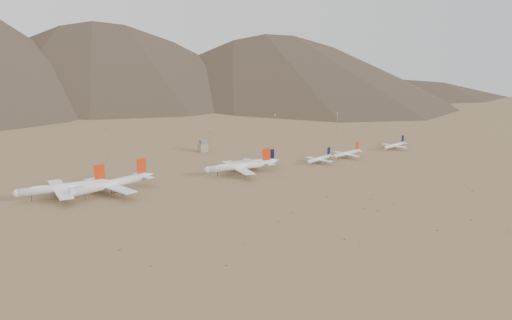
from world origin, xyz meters
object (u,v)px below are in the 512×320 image
widebody_west (62,188)px  control_tower (203,146)px  widebody_east (239,166)px  widebody_centre (111,184)px  narrowbody_a (253,162)px  narrowbody_b (320,159)px

widebody_west → control_tower: 178.11m
widebody_east → control_tower: size_ratio=5.55×
widebody_west → widebody_centre: size_ratio=1.01×
widebody_east → narrowbody_a: 25.31m
widebody_east → narrowbody_a: (21.08, 13.90, -1.79)m
narrowbody_b → control_tower: 120.33m
narrowbody_b → widebody_west: bearing=160.6°
widebody_centre → widebody_east: bearing=-15.7°
control_tower → widebody_east: bearing=-95.9°
widebody_west → narrowbody_a: bearing=5.2°
narrowbody_a → widebody_west: bearing=-163.3°
narrowbody_b → control_tower: narrowbody_b is taller
widebody_west → narrowbody_a: widebody_west is taller
widebody_centre → control_tower: 155.53m
widebody_centre → narrowbody_b: widebody_centre is taller
widebody_centre → narrowbody_a: widebody_centre is taller
widebody_centre → widebody_east: 109.38m
widebody_west → narrowbody_b: 225.35m
widebody_east → control_tower: 96.26m
widebody_east → control_tower: widebody_east is taller
widebody_west → control_tower: widebody_west is taller
widebody_centre → control_tower: (119.27, 99.79, -2.22)m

